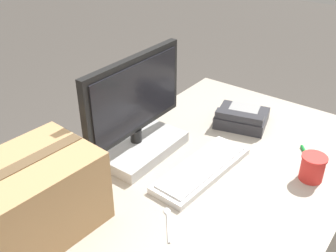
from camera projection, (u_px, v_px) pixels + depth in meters
name	position (u px, v px, depth m)	size (l,w,h in m)	color
monitor	(136.00, 119.00, 1.45)	(0.48, 0.25, 0.38)	#B7B7B7
keyboard	(202.00, 169.00, 1.40)	(0.43, 0.17, 0.03)	silver
desk_phone	(242.00, 118.00, 1.68)	(0.23, 0.25, 0.08)	#2D2D33
paper_cup_right	(312.00, 168.00, 1.35)	(0.09, 0.09, 0.09)	red
spoon	(168.00, 219.00, 1.20)	(0.12, 0.10, 0.00)	silver
cardboard_box	(34.00, 196.00, 1.11)	(0.37, 0.29, 0.24)	tan
pen_marker	(307.00, 157.00, 1.47)	(0.12, 0.09, 0.01)	#198C33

